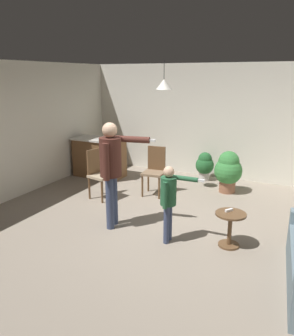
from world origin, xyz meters
TOP-DOWN VIEW (x-y plane):
  - ground at (0.00, 0.00)m, footprint 7.68×7.68m
  - wall_back at (0.00, 3.20)m, footprint 6.40×0.10m
  - wall_left at (-3.20, 0.00)m, footprint 0.10×6.40m
  - kitchen_counter at (-2.45, 1.93)m, footprint 1.26×0.66m
  - side_table_by_couch at (1.22, -0.19)m, footprint 0.44×0.44m
  - person_adult at (-0.65, -0.36)m, footprint 0.80×0.61m
  - person_child at (0.37, -0.45)m, footprint 0.60×0.36m
  - dining_chair_by_counter at (-0.69, 1.36)m, footprint 0.46×0.46m
  - dining_chair_near_wall at (-1.61, 0.66)m, footprint 0.50×0.50m
  - potted_plant_corner at (0.66, 2.14)m, footprint 0.58×0.58m
  - potted_plant_by_wall at (-0.04, 2.79)m, footprint 0.43×0.43m
  - spare_remote_on_table at (1.19, -0.14)m, footprint 0.10×0.13m
  - ceiling_light_pendant at (-0.56, 1.48)m, footprint 0.32×0.32m

SIDE VIEW (x-z plane):
  - ground at x=0.00m, z-range 0.00..0.00m
  - side_table_by_couch at x=1.22m, z-range 0.07..0.59m
  - potted_plant_by_wall at x=-0.04m, z-range 0.03..0.70m
  - kitchen_counter at x=-2.45m, z-range 0.00..0.95m
  - potted_plant_corner at x=0.66m, z-range 0.05..0.94m
  - spare_remote_on_table at x=1.19m, z-range 0.52..0.56m
  - dining_chair_by_counter at x=-0.69m, z-range 0.05..1.05m
  - dining_chair_near_wall at x=-1.61m, z-range 0.05..1.05m
  - person_child at x=0.37m, z-range 0.14..1.32m
  - person_adult at x=-0.65m, z-range 0.21..1.93m
  - wall_back at x=0.00m, z-range 0.00..2.70m
  - wall_left at x=-3.20m, z-range 0.00..2.70m
  - ceiling_light_pendant at x=-0.56m, z-range 1.98..2.53m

